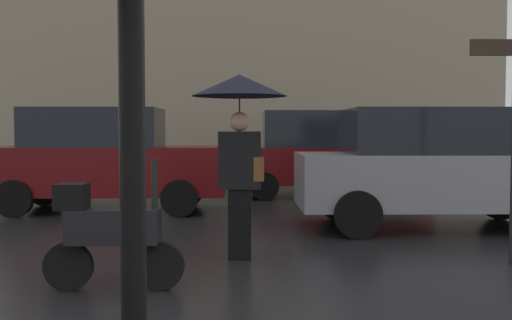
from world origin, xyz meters
The scene contains 5 objects.
pedestrian_with_umbrella centered at (-0.19, 4.14, 1.71)m, with size 1.11×1.11×2.15m.
parked_scooter centered at (-1.41, 2.77, 0.55)m, with size 1.32×0.32×1.23m.
parked_car_left centered at (1.69, 10.92, 0.97)m, with size 4.49×1.84×1.95m.
parked_car_right centered at (-2.77, 8.42, 0.98)m, with size 4.40×1.83×1.92m.
parked_car_distant centered at (2.76, 6.33, 0.95)m, with size 4.25×1.96×1.84m.
Camera 1 is at (-0.14, -2.85, 1.50)m, focal length 42.23 mm.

